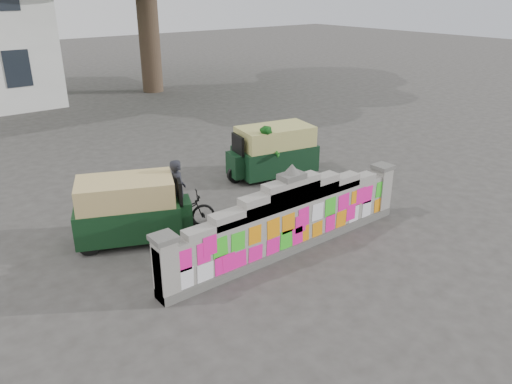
# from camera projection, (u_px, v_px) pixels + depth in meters

# --- Properties ---
(ground) EXTENTS (100.00, 100.00, 0.00)m
(ground) POSITION_uv_depth(u_px,v_px,m) (290.00, 250.00, 11.00)
(ground) COLOR #383533
(ground) RESTS_ON ground
(parapet_wall) EXTENTS (6.48, 0.44, 2.01)m
(parapet_wall) POSITION_uv_depth(u_px,v_px,m) (291.00, 219.00, 10.71)
(parapet_wall) COLOR #4C4C49
(parapet_wall) RESTS_ON ground
(cyclist_bike) EXTENTS (1.77, 1.16, 0.88)m
(cyclist_bike) POSITION_uv_depth(u_px,v_px,m) (180.00, 212.00, 11.81)
(cyclist_bike) COLOR black
(cyclist_bike) RESTS_ON ground
(cyclist_rider) EXTENTS (0.53, 0.64, 1.49)m
(cyclist_rider) POSITION_uv_depth(u_px,v_px,m) (179.00, 200.00, 11.69)
(cyclist_rider) COLOR black
(cyclist_rider) RESTS_ON ground
(pedestrian) EXTENTS (0.94, 1.04, 1.73)m
(pedestrian) POSITION_uv_depth(u_px,v_px,m) (267.00, 156.00, 14.35)
(pedestrian) COLOR #217A25
(pedestrian) RESTS_ON ground
(rickshaw_left) EXTENTS (2.73, 2.04, 1.47)m
(rickshaw_left) POSITION_uv_depth(u_px,v_px,m) (130.00, 209.00, 11.20)
(rickshaw_left) COLOR #103218
(rickshaw_left) RESTS_ON ground
(rickshaw_right) EXTENTS (2.85, 1.71, 1.53)m
(rickshaw_right) POSITION_uv_depth(u_px,v_px,m) (273.00, 151.00, 15.00)
(rickshaw_right) COLOR black
(rickshaw_right) RESTS_ON ground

